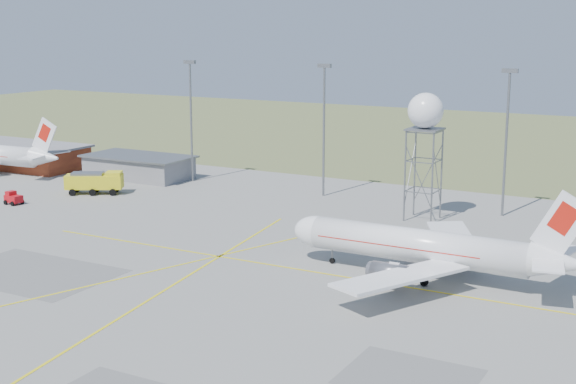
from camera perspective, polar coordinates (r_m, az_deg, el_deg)
The scene contains 11 objects.
ground at distance 68.01m, azimuth -15.15°, elevation -11.40°, with size 400.00×400.00×0.00m, color gray.
grass_strip at distance 191.48m, azimuth 15.13°, elevation 3.52°, with size 400.00×120.00×0.03m, color #5F713E.
building_orange at distance 161.64m, azimuth -19.30°, elevation 2.57°, with size 33.00×12.00×4.30m.
building_grey at distance 142.53m, azimuth -10.56°, elevation 1.79°, with size 19.00×10.00×3.90m.
mast_a at distance 136.66m, azimuth -6.92°, elevation 5.76°, with size 2.20×0.50×20.50m.
mast_b at distance 123.85m, azimuth 2.57°, elevation 5.21°, with size 2.20×0.50×20.50m.
mast_c at distance 114.40m, azimuth 15.29°, elevation 4.25°, with size 2.20×0.50×20.50m.
airliner_main at distance 85.79m, azimuth 9.51°, elevation -3.89°, with size 32.03×31.19×10.91m.
radar_tower at distance 110.06m, azimuth 9.66°, elevation 3.01°, with size 4.81×4.81×17.43m.
fire_truck at distance 130.39m, azimuth -13.50°, elevation 0.61°, with size 9.16×6.98×3.55m.
baggage_tug at distance 126.40m, azimuth -18.94°, elevation -0.50°, with size 2.66×2.22×1.95m.
Camera 1 is at (44.23, -44.43, 26.36)m, focal length 50.00 mm.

